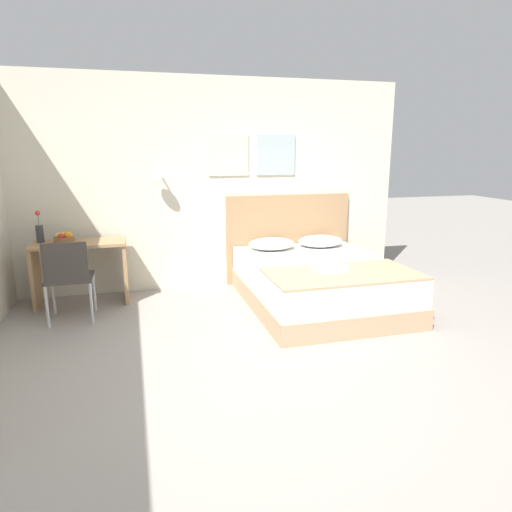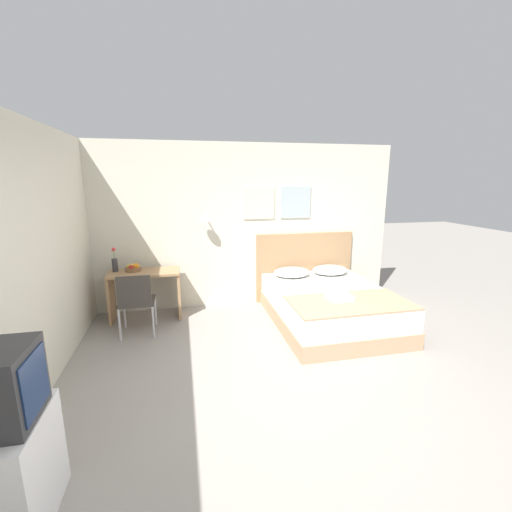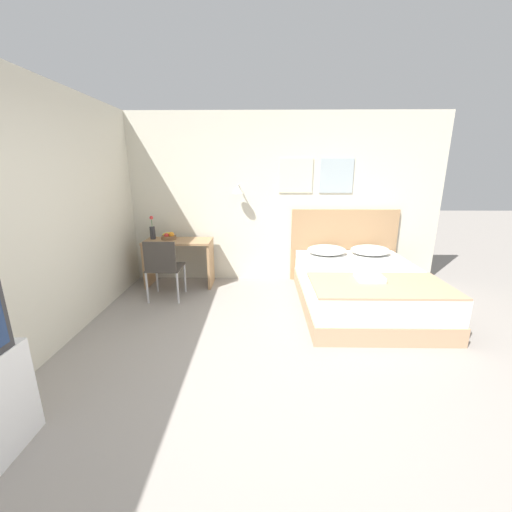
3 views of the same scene
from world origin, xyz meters
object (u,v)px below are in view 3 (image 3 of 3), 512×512
(bed, at_px, (362,288))
(desk, at_px, (179,255))
(pillow_left, at_px, (327,250))
(throw_blanket, at_px, (380,285))
(folded_towel_near_foot, at_px, (369,277))
(fruit_bowl, at_px, (169,236))
(headboard, at_px, (343,245))
(desk_chair, at_px, (163,265))
(pillow_right, at_px, (370,250))
(flower_vase, at_px, (153,231))

(bed, bearing_deg, desk, 163.62)
(pillow_left, xyz_separation_m, desk, (-2.31, 0.02, -0.09))
(throw_blanket, bearing_deg, pillow_left, 103.84)
(throw_blanket, xyz_separation_m, folded_towel_near_foot, (-0.08, 0.15, 0.04))
(folded_towel_near_foot, height_order, fruit_bowl, fruit_bowl)
(headboard, xyz_separation_m, desk_chair, (-2.71, -0.92, -0.07))
(bed, xyz_separation_m, fruit_bowl, (-2.80, 0.83, 0.52))
(headboard, height_order, fruit_bowl, headboard)
(pillow_right, bearing_deg, headboard, 136.38)
(throw_blanket, relative_size, folded_towel_near_foot, 5.22)
(headboard, distance_m, fruit_bowl, 2.82)
(headboard, relative_size, pillow_right, 2.90)
(bed, distance_m, throw_blanket, 0.67)
(bed, relative_size, fruit_bowl, 9.06)
(headboard, height_order, throw_blanket, headboard)
(bed, distance_m, desk_chair, 2.72)
(pillow_left, height_order, throw_blanket, pillow_left)
(pillow_right, bearing_deg, folded_towel_near_foot, -108.83)
(bed, distance_m, pillow_left, 0.89)
(folded_towel_near_foot, bearing_deg, flower_vase, 156.17)
(headboard, relative_size, fruit_bowl, 7.43)
(pillow_right, distance_m, desk, 2.98)
(pillow_right, xyz_separation_m, fruit_bowl, (-3.14, 0.08, 0.19))
(throw_blanket, distance_m, desk, 2.98)
(fruit_bowl, bearing_deg, desk, -19.74)
(desk_chair, relative_size, flower_vase, 2.40)
(throw_blanket, bearing_deg, desk, 152.36)
(pillow_left, bearing_deg, flower_vase, 177.91)
(fruit_bowl, bearing_deg, folded_towel_near_foot, -25.43)
(pillow_left, bearing_deg, desk_chair, -165.78)
(pillow_right, relative_size, desk_chair, 0.68)
(throw_blanket, xyz_separation_m, fruit_bowl, (-2.80, 1.44, 0.25))
(bed, bearing_deg, pillow_right, 66.04)
(headboard, height_order, pillow_left, headboard)
(pillow_right, xyz_separation_m, flower_vase, (-3.39, 0.10, 0.27))
(bed, bearing_deg, fruit_bowl, 163.43)
(bed, height_order, headboard, headboard)
(bed, bearing_deg, pillow_left, 113.96)
(throw_blanket, relative_size, fruit_bowl, 6.70)
(headboard, distance_m, pillow_right, 0.46)
(folded_towel_near_foot, height_order, desk, desk)
(pillow_left, relative_size, pillow_right, 1.00)
(folded_towel_near_foot, distance_m, desk, 2.85)
(folded_towel_near_foot, xyz_separation_m, desk_chair, (-2.63, 0.62, -0.05))
(headboard, height_order, folded_towel_near_foot, headboard)
(fruit_bowl, bearing_deg, throw_blanket, -27.22)
(headboard, distance_m, flower_vase, 3.08)
(pillow_left, xyz_separation_m, folded_towel_near_foot, (0.26, -1.22, -0.02))
(pillow_left, relative_size, desk, 0.57)
(desk, distance_m, fruit_bowl, 0.32)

